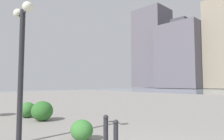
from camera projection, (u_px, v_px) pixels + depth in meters
The scene contains 8 objects.
building_annex at pixel (181, 56), 68.55m from camera, with size 14.90×12.14×24.52m.
building_highrise at pixel (152, 48), 81.95m from camera, with size 13.19×11.63×32.54m.
lamppost at pixel (22, 49), 5.35m from camera, with size 0.98×0.28×3.76m.
bollard_near at pixel (116, 133), 4.81m from camera, with size 0.13×0.13×0.69m.
bollard_mid at pixel (106, 130), 4.87m from camera, with size 0.13×0.13×0.80m.
shrub_low at pixel (82, 130), 5.42m from camera, with size 0.68×0.61×0.58m.
shrub_round at pixel (42, 111), 8.31m from camera, with size 0.98×0.88×0.83m.
shrub_wide at pixel (27, 110), 9.12m from camera, with size 0.84×0.76×0.71m.
Camera 1 is at (-1.71, 2.65, 1.59)m, focal length 31.23 mm.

